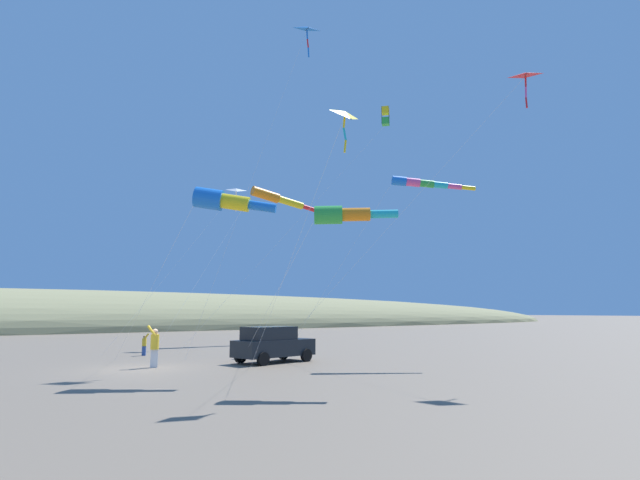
# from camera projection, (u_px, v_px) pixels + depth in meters

# --- Properties ---
(ground_plane) EXTENTS (600.00, 600.00, 0.00)m
(ground_plane) POSITION_uv_depth(u_px,v_px,m) (140.00, 369.00, 23.67)
(ground_plane) COLOR #756654
(dune_ridge_grassy) EXTENTS (28.00, 240.00, 11.30)m
(dune_ridge_grassy) POSITION_uv_depth(u_px,v_px,m) (19.00, 331.00, 68.06)
(dune_ridge_grassy) COLOR #938E60
(dune_ridge_grassy) RESTS_ON ground_plane
(parked_car) EXTENTS (2.66, 4.55, 1.85)m
(parked_car) POSITION_uv_depth(u_px,v_px,m) (273.00, 344.00, 26.61)
(parked_car) COLOR black
(parked_car) RESTS_ON ground_plane
(cooler_box) EXTENTS (0.62, 0.42, 0.42)m
(cooler_box) POSITION_uv_depth(u_px,v_px,m) (241.00, 355.00, 28.37)
(cooler_box) COLOR purple
(cooler_box) RESTS_ON ground_plane
(person_adult_flyer) EXTENTS (0.58, 0.68, 1.99)m
(person_adult_flyer) POSITION_uv_depth(u_px,v_px,m) (154.00, 344.00, 24.28)
(person_adult_flyer) COLOR silver
(person_adult_flyer) RESTS_ON ground_plane
(person_child_green_jacket) EXTENTS (0.43, 0.47, 1.32)m
(person_child_green_jacket) POSITION_uv_depth(u_px,v_px,m) (144.00, 343.00, 30.69)
(person_child_green_jacket) COLOR #335199
(person_child_green_jacket) RESTS_ON ground_plane
(kite_delta_orange_high_right) EXTENTS (3.22, 10.63, 12.41)m
(kite_delta_orange_high_right) POSITION_uv_depth(u_px,v_px,m) (236.00, 191.00, 40.17)
(kite_delta_orange_high_right) COLOR white
(kite_delta_orange_high_right) RESTS_ON ground_plane
(kite_delta_green_low_center) EXTENTS (8.33, 1.08, 10.11)m
(kite_delta_green_low_center) POSITION_uv_depth(u_px,v_px,m) (345.00, 116.00, 18.68)
(kite_delta_green_low_center) COLOR yellow
(kite_delta_green_low_center) RESTS_ON ground_plane
(kite_windsock_teal_far_right) EXTENTS (5.38, 16.93, 13.39)m
(kite_windsock_teal_far_right) POSITION_uv_depth(u_px,v_px,m) (279.00, 199.00, 45.27)
(kite_windsock_teal_far_right) COLOR orange
(kite_windsock_teal_far_right) RESTS_ON ground_plane
(kite_windsock_white_trailing) EXTENTS (11.76, 3.43, 7.87)m
(kite_windsock_white_trailing) POSITION_uv_depth(u_px,v_px,m) (223.00, 201.00, 21.49)
(kite_windsock_white_trailing) COLOR blue
(kite_windsock_white_trailing) RESTS_ON ground_plane
(kite_delta_blue_topmost) EXTENTS (4.22, 6.29, 19.91)m
(kite_delta_blue_topmost) POSITION_uv_depth(u_px,v_px,m) (307.00, 30.00, 30.89)
(kite_delta_blue_topmost) COLOR blue
(kite_delta_blue_topmost) RESTS_ON ground_plane
(kite_windsock_long_streamer_left) EXTENTS (10.77, 2.76, 6.49)m
(kite_windsock_long_streamer_left) POSITION_uv_depth(u_px,v_px,m) (343.00, 215.00, 18.66)
(kite_windsock_long_streamer_left) COLOR green
(kite_windsock_long_streamer_left) RESTS_ON ground_plane
(kite_box_striped_overhead) EXTENTS (6.86, 12.53, 17.01)m
(kite_box_striped_overhead) POSITION_uv_depth(u_px,v_px,m) (385.00, 117.00, 36.12)
(kite_box_striped_overhead) COLOR yellow
(kite_box_striped_overhead) RESTS_ON ground_plane
(kite_windsock_rainbow_low_near) EXTENTS (6.98, 8.03, 9.94)m
(kite_windsock_rainbow_low_near) POSITION_uv_depth(u_px,v_px,m) (422.00, 183.00, 27.64)
(kite_windsock_rainbow_low_near) COLOR blue
(kite_windsock_rainbow_low_near) RESTS_ON ground_plane
(kite_delta_checkered_midright) EXTENTS (13.72, 6.16, 13.38)m
(kite_delta_checkered_midright) POSITION_uv_depth(u_px,v_px,m) (524.00, 77.00, 22.96)
(kite_delta_checkered_midright) COLOR red
(kite_delta_checkered_midright) RESTS_ON ground_plane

